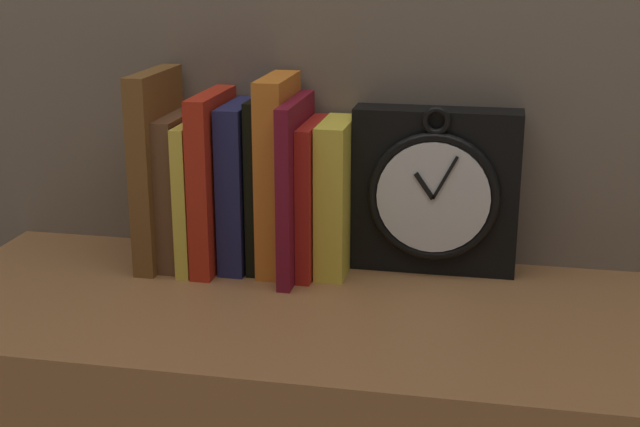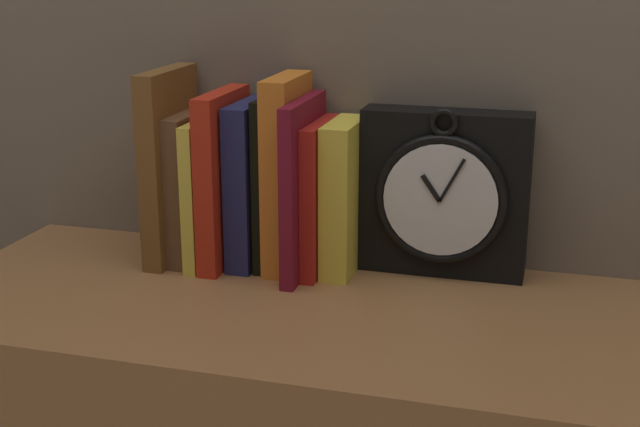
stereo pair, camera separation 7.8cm
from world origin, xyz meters
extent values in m
cube|color=black|center=(0.12, 0.16, 0.91)|extent=(0.21, 0.05, 0.21)
torus|color=black|center=(0.12, 0.13, 0.91)|extent=(0.17, 0.01, 0.17)
cylinder|color=silver|center=(0.12, 0.12, 0.91)|extent=(0.14, 0.01, 0.14)
cube|color=black|center=(0.11, 0.12, 0.92)|extent=(0.03, 0.00, 0.04)
cube|color=black|center=(0.13, 0.12, 0.94)|extent=(0.03, 0.00, 0.06)
torus|color=black|center=(0.12, 0.13, 1.01)|extent=(0.04, 0.01, 0.04)
cube|color=brown|center=(-0.24, 0.12, 0.93)|extent=(0.03, 0.14, 0.26)
cube|color=brown|center=(-0.22, 0.12, 0.90)|extent=(0.03, 0.13, 0.20)
cube|color=yellow|center=(-0.19, 0.12, 0.90)|extent=(0.02, 0.14, 0.20)
cube|color=red|center=(-0.17, 0.12, 0.92)|extent=(0.03, 0.14, 0.23)
cube|color=#202250|center=(-0.13, 0.13, 0.91)|extent=(0.03, 0.12, 0.22)
cube|color=black|center=(-0.11, 0.13, 0.91)|extent=(0.01, 0.11, 0.23)
cube|color=orange|center=(-0.08, 0.13, 0.93)|extent=(0.03, 0.12, 0.25)
cube|color=maroon|center=(-0.05, 0.11, 0.92)|extent=(0.02, 0.15, 0.23)
cube|color=#B12018|center=(-0.04, 0.12, 0.90)|extent=(0.02, 0.13, 0.20)
cube|color=yellow|center=(-0.01, 0.13, 0.90)|extent=(0.04, 0.11, 0.20)
camera|label=1|loc=(0.19, -0.96, 1.22)|focal=50.00mm
camera|label=2|loc=(0.27, -0.94, 1.22)|focal=50.00mm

